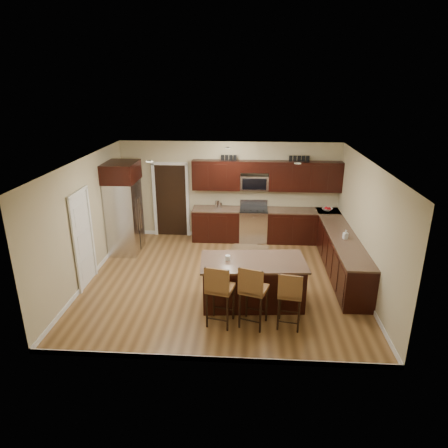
# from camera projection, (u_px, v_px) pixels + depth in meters

# --- Properties ---
(floor) EXTENTS (6.00, 6.00, 0.00)m
(floor) POSITION_uv_depth(u_px,v_px,m) (223.00, 281.00, 8.96)
(floor) COLOR brown
(floor) RESTS_ON ground
(ceiling) EXTENTS (6.00, 6.00, 0.00)m
(ceiling) POSITION_uv_depth(u_px,v_px,m) (223.00, 161.00, 8.04)
(ceiling) COLOR silver
(ceiling) RESTS_ON wall_back
(wall_back) EXTENTS (6.00, 0.00, 6.00)m
(wall_back) POSITION_uv_depth(u_px,v_px,m) (230.00, 191.00, 11.08)
(wall_back) COLOR #BDB189
(wall_back) RESTS_ON floor
(wall_left) EXTENTS (0.00, 5.50, 5.50)m
(wall_left) POSITION_uv_depth(u_px,v_px,m) (85.00, 221.00, 8.68)
(wall_left) COLOR #BDB189
(wall_left) RESTS_ON floor
(wall_right) EXTENTS (0.00, 5.50, 5.50)m
(wall_right) POSITION_uv_depth(u_px,v_px,m) (366.00, 227.00, 8.31)
(wall_right) COLOR #BDB189
(wall_right) RESTS_ON floor
(base_cabinets) EXTENTS (4.02, 3.96, 0.92)m
(base_cabinets) POSITION_uv_depth(u_px,v_px,m) (302.00, 239.00, 10.04)
(base_cabinets) COLOR black
(base_cabinets) RESTS_ON floor
(upper_cabinets) EXTENTS (4.00, 0.33, 0.80)m
(upper_cabinets) POSITION_uv_depth(u_px,v_px,m) (268.00, 175.00, 10.69)
(upper_cabinets) COLOR black
(upper_cabinets) RESTS_ON wall_back
(range) EXTENTS (0.76, 0.64, 1.11)m
(range) POSITION_uv_depth(u_px,v_px,m) (253.00, 224.00, 11.05)
(range) COLOR silver
(range) RESTS_ON floor
(microwave) EXTENTS (0.76, 0.31, 0.40)m
(microwave) POSITION_uv_depth(u_px,v_px,m) (254.00, 183.00, 10.81)
(microwave) COLOR silver
(microwave) RESTS_ON upper_cabinets
(doorway) EXTENTS (0.85, 0.03, 2.06)m
(doorway) POSITION_uv_depth(u_px,v_px,m) (171.00, 201.00, 11.27)
(doorway) COLOR black
(doorway) RESTS_ON floor
(pantry_door) EXTENTS (0.03, 0.80, 2.04)m
(pantry_door) POSITION_uv_depth(u_px,v_px,m) (83.00, 240.00, 8.51)
(pantry_door) COLOR white
(pantry_door) RESTS_ON floor
(letter_decor) EXTENTS (2.20, 0.03, 0.15)m
(letter_decor) POSITION_uv_depth(u_px,v_px,m) (263.00, 158.00, 10.54)
(letter_decor) COLOR black
(letter_decor) RESTS_ON upper_cabinets
(island) EXTENTS (2.13, 1.24, 0.92)m
(island) POSITION_uv_depth(u_px,v_px,m) (253.00, 283.00, 7.95)
(island) COLOR black
(island) RESTS_ON floor
(stool_left) EXTENTS (0.54, 0.54, 1.21)m
(stool_left) POSITION_uv_depth(u_px,v_px,m) (219.00, 289.00, 7.08)
(stool_left) COLOR olive
(stool_left) RESTS_ON floor
(stool_mid) EXTENTS (0.57, 0.57, 1.21)m
(stool_mid) POSITION_uv_depth(u_px,v_px,m) (253.00, 290.00, 7.04)
(stool_mid) COLOR olive
(stool_mid) RESTS_ON floor
(stool_right) EXTENTS (0.48, 0.48, 1.12)m
(stool_right) POSITION_uv_depth(u_px,v_px,m) (290.00, 294.00, 7.03)
(stool_right) COLOR olive
(stool_right) RESTS_ON floor
(refrigerator) EXTENTS (0.79, 1.00, 2.35)m
(refrigerator) POSITION_uv_depth(u_px,v_px,m) (124.00, 207.00, 10.12)
(refrigerator) COLOR silver
(refrigerator) RESTS_ON floor
(floor_mat) EXTENTS (1.12, 0.88, 0.01)m
(floor_mat) POSITION_uv_depth(u_px,v_px,m) (250.00, 249.00, 10.64)
(floor_mat) COLOR brown
(floor_mat) RESTS_ON floor
(fruit_bowl) EXTENTS (0.36, 0.36, 0.07)m
(fruit_bowl) POSITION_uv_depth(u_px,v_px,m) (327.00, 209.00, 10.77)
(fruit_bowl) COLOR silver
(fruit_bowl) RESTS_ON base_cabinets
(soap_bottle) EXTENTS (0.11, 0.12, 0.21)m
(soap_bottle) POSITION_uv_depth(u_px,v_px,m) (346.00, 234.00, 8.84)
(soap_bottle) COLOR #B2B2B2
(soap_bottle) RESTS_ON base_cabinets
(canister_tall) EXTENTS (0.12, 0.12, 0.22)m
(canister_tall) POSITION_uv_depth(u_px,v_px,m) (217.00, 204.00, 10.92)
(canister_tall) COLOR silver
(canister_tall) RESTS_ON base_cabinets
(canister_short) EXTENTS (0.11, 0.11, 0.17)m
(canister_short) POSITION_uv_depth(u_px,v_px,m) (220.00, 205.00, 10.93)
(canister_short) COLOR silver
(canister_short) RESTS_ON base_cabinets
(island_jar) EXTENTS (0.10, 0.10, 0.10)m
(island_jar) POSITION_uv_depth(u_px,v_px,m) (228.00, 258.00, 7.80)
(island_jar) COLOR white
(island_jar) RESTS_ON island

